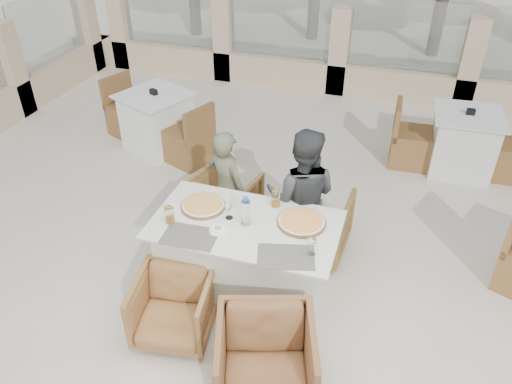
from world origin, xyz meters
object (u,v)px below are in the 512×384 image
(water_bottle, at_px, (246,211))
(beer_glass_right, at_px, (276,199))
(wine_glass_centre, at_px, (229,209))
(armchair_near_right, at_px, (265,361))
(armchair_near_left, at_px, (174,307))
(olive_dish, at_px, (218,229))
(pizza_left, at_px, (203,205))
(bg_table_b, at_px, (463,142))
(pizza_right, at_px, (301,221))
(diner_left, at_px, (227,187))
(bg_table_a, at_px, (157,121))
(dining_table, at_px, (246,257))
(beer_glass_left, at_px, (170,215))
(diner_right, at_px, (302,198))
(armchair_far_right, at_px, (313,223))
(armchair_far_left, at_px, (225,199))
(wine_glass_corner, at_px, (312,245))

(water_bottle, bearing_deg, beer_glass_right, 62.13)
(wine_glass_centre, relative_size, armchair_near_right, 0.25)
(wine_glass_centre, bearing_deg, armchair_near_left, -109.83)
(wine_glass_centre, relative_size, olive_dish, 1.67)
(pizza_left, distance_m, bg_table_b, 3.61)
(pizza_right, xyz_separation_m, water_bottle, (-0.45, -0.14, 0.11))
(pizza_left, height_order, diner_left, diner_left)
(water_bottle, relative_size, bg_table_a, 0.17)
(dining_table, bearing_deg, wine_glass_centre, 168.34)
(pizza_right, height_order, beer_glass_left, beer_glass_left)
(wine_glass_centre, relative_size, diner_right, 0.13)
(pizza_left, distance_m, diner_left, 0.59)
(pizza_right, relative_size, water_bottle, 1.52)
(water_bottle, relative_size, armchair_near_left, 0.43)
(olive_dish, bearing_deg, armchair_far_right, 54.98)
(pizza_left, xyz_separation_m, olive_dish, (0.25, -0.27, -0.00))
(beer_glass_right, relative_size, diner_left, 0.12)
(water_bottle, relative_size, diner_left, 0.22)
(wine_glass_centre, height_order, beer_glass_right, wine_glass_centre)
(armchair_far_right, bearing_deg, water_bottle, 62.15)
(pizza_left, height_order, beer_glass_right, beer_glass_right)
(pizza_right, bearing_deg, diner_left, 149.13)
(beer_glass_left, distance_m, diner_left, 0.90)
(bg_table_a, bearing_deg, pizza_right, -17.80)
(bg_table_b, bearing_deg, pizza_right, -120.94)
(armchair_far_left, distance_m, diner_left, 0.41)
(pizza_left, distance_m, pizza_right, 0.89)
(armchair_near_right, bearing_deg, beer_glass_left, 126.60)
(wine_glass_corner, distance_m, armchair_near_left, 1.26)
(water_bottle, height_order, beer_glass_right, water_bottle)
(pizza_left, bearing_deg, olive_dish, -47.85)
(pizza_left, height_order, armchair_near_right, pizza_left)
(olive_dish, xyz_separation_m, diner_left, (-0.24, 0.84, -0.17))
(armchair_far_left, bearing_deg, pizza_right, 156.30)
(diner_right, bearing_deg, bg_table_b, -130.63)
(wine_glass_corner, bearing_deg, water_bottle, 160.86)
(pizza_left, bearing_deg, beer_glass_right, 19.81)
(wine_glass_corner, relative_size, beer_glass_left, 1.20)
(armchair_near_right, bearing_deg, pizza_right, 73.15)
(beer_glass_left, height_order, olive_dish, beer_glass_left)
(wine_glass_centre, height_order, diner_left, diner_left)
(wine_glass_centre, xyz_separation_m, wine_glass_corner, (0.78, -0.24, 0.00))
(pizza_left, bearing_deg, armchair_near_right, -49.62)
(wine_glass_centre, bearing_deg, bg_table_b, 53.71)
(pizza_left, bearing_deg, bg_table_a, 126.83)
(olive_dish, distance_m, bg_table_a, 3.02)
(diner_left, height_order, bg_table_a, diner_left)
(olive_dish, bearing_deg, diner_left, 106.08)
(bg_table_b, bearing_deg, armchair_far_left, -144.30)
(bg_table_a, height_order, bg_table_b, same)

